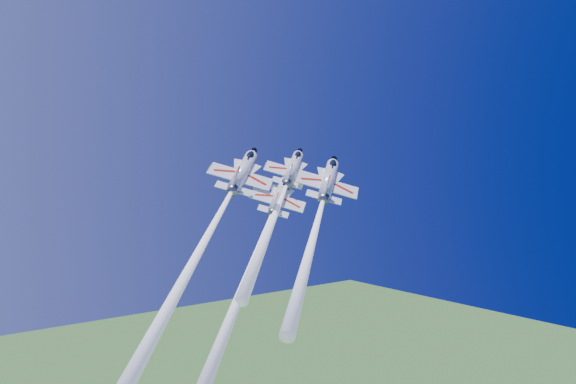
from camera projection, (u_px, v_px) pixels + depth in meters
jet_lead at (279, 205)px, 103.24m from camera, size 25.39×29.03×30.25m
jet_left at (207, 237)px, 91.29m from camera, size 33.50×39.50×44.67m
jet_right at (318, 221)px, 98.86m from camera, size 27.40×31.09×32.21m
jet_slot at (258, 251)px, 92.09m from camera, size 27.15×31.85×35.52m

